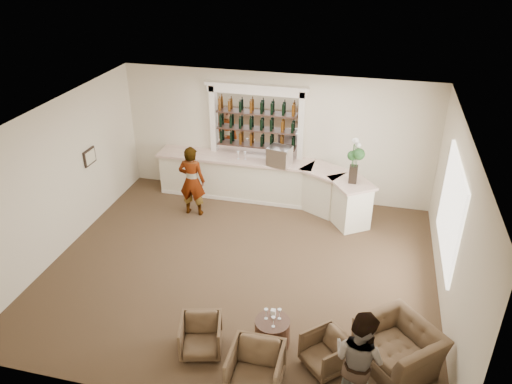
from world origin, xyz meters
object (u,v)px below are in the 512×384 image
at_px(bar_counter, 265,182).
at_px(armchair_center, 256,369).
at_px(sommelier, 192,181).
at_px(cocktail_table, 272,332).
at_px(armchair_left, 201,336).
at_px(flower_vase, 355,158).
at_px(guest, 359,360).
at_px(armchair_far, 399,347).
at_px(espresso_machine, 279,156).
at_px(armchair_right, 326,352).

xyz_separation_m(bar_counter, armchair_center, (1.21, -5.90, -0.20)).
bearing_deg(sommelier, armchair_center, 118.89).
xyz_separation_m(bar_counter, sommelier, (-1.61, -1.02, 0.33)).
distance_m(cocktail_table, armchair_left, 1.22).
bearing_deg(sommelier, flower_vase, -175.27).
relative_size(sommelier, armchair_center, 2.17).
bearing_deg(guest, armchair_far, -90.91).
distance_m(bar_counter, cocktail_table, 5.09).
bearing_deg(guest, cocktail_table, 3.20).
height_order(bar_counter, sommelier, sommelier).
bearing_deg(espresso_machine, flower_vase, -3.94).
xyz_separation_m(guest, armchair_left, (-2.59, 0.43, -0.54)).
distance_m(armchair_center, armchair_right, 1.22).
xyz_separation_m(armchair_center, flower_vase, (1.02, 5.27, 1.39)).
bearing_deg(armchair_center, sommelier, 119.64).
relative_size(sommelier, armchair_far, 1.51).
distance_m(sommelier, armchair_far, 6.32).
bearing_deg(armchair_right, armchair_center, -100.37).
height_order(bar_counter, guest, guest).
bearing_deg(armchair_far, armchair_left, -124.78).
bearing_deg(armchair_left, sommelier, 97.08).
xyz_separation_m(bar_counter, armchair_far, (3.35, -4.91, -0.18)).
bearing_deg(flower_vase, armchair_far, -75.35).
bearing_deg(armchair_right, flower_vase, 135.81).
distance_m(armchair_right, armchair_far, 1.17).
relative_size(sommelier, armchair_left, 2.56).
height_order(sommelier, espresso_machine, sommelier).
bearing_deg(flower_vase, armchair_right, -90.10).
height_order(bar_counter, espresso_machine, espresso_machine).
bearing_deg(armchair_center, espresso_machine, 97.79).
bearing_deg(bar_counter, espresso_machine, -12.46).
xyz_separation_m(guest, armchair_far, (0.63, 0.89, -0.47)).
bearing_deg(armchair_center, armchair_right, 33.42).
height_order(cocktail_table, armchair_center, armchair_center).
xyz_separation_m(cocktail_table, guest, (1.46, -0.88, 0.61)).
bearing_deg(armchair_left, flower_vase, 51.54).
bearing_deg(flower_vase, bar_counter, 164.24).
relative_size(guest, espresso_machine, 3.19).
xyz_separation_m(guest, armchair_center, (-1.51, -0.09, -0.48)).
height_order(cocktail_table, espresso_machine, espresso_machine).
distance_m(sommelier, armchair_left, 4.73).
xyz_separation_m(cocktail_table, armchair_far, (2.09, 0.01, 0.14)).
xyz_separation_m(armchair_left, flower_vase, (2.10, 4.75, 1.45)).
relative_size(bar_counter, espresso_machine, 10.55).
height_order(sommelier, armchair_left, sommelier).
height_order(armchair_center, armchair_right, armchair_center).
bearing_deg(cocktail_table, bar_counter, 104.36).
bearing_deg(sommelier, armchair_far, 140.75).
distance_m(sommelier, armchair_center, 5.66).
distance_m(armchair_left, armchair_right, 2.09).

